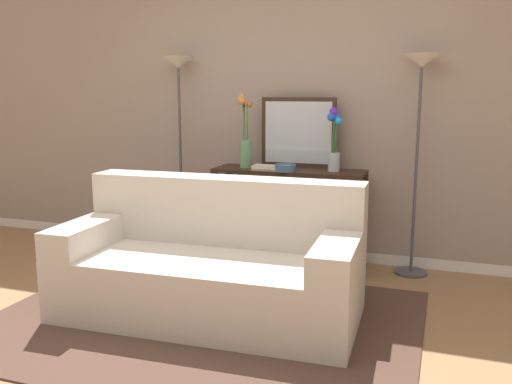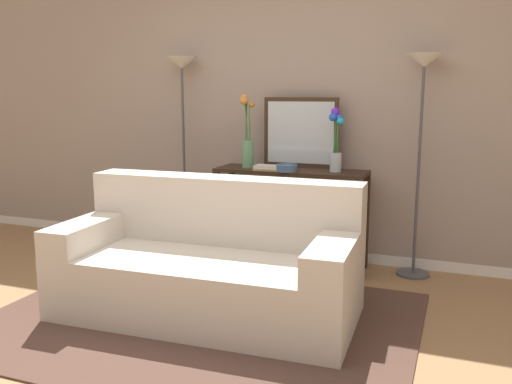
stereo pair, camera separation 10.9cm
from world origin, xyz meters
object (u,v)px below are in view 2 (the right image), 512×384
Objects in this scene: wall_mirror at (301,133)px; fruit_bowl at (287,168)px; book_row_under_console at (256,255)px; vase_tall_flowers at (247,138)px; book_stack at (268,168)px; couch at (210,267)px; vase_short_flowers at (336,141)px; console_table at (290,200)px; floor_lamp_left at (183,100)px; floor_lamp_right at (422,103)px.

fruit_bowl is at bearing -95.99° from wall_mirror.
wall_mirror is 1.13m from book_row_under_console.
vase_tall_flowers reaches higher than book_stack.
couch is 8.73× the size of book_stack.
couch is 3.19× the size of vase_tall_flowers.
vase_tall_flowers reaches higher than book_row_under_console.
vase_tall_flowers is 0.75m from vase_short_flowers.
console_table is 0.34m from book_stack.
vase_short_flowers is at bearing -4.15° from floor_lamp_left.
vase_short_flowers is at bearing 2.41° from vase_tall_flowers.
console_table is at bearing 0.00° from book_row_under_console.
floor_lamp_left is 2.73× the size of wall_mirror.
book_stack is at bearing -37.43° from book_row_under_console.
wall_mirror is 1.05× the size of vase_tall_flowers.
floor_lamp_right is 1.30m from book_stack.
floor_lamp_left is 2.87× the size of vase_tall_flowers.
book_stack is (-0.16, -0.11, 0.28)m from console_table.
vase_tall_flowers reaches higher than fruit_bowl.
fruit_bowl is at bearing -14.06° from vase_tall_flowers.
floor_lamp_left is at bearing 124.37° from couch.
wall_mirror is at bearing 2.51° from floor_lamp_left.
floor_lamp_left is 1.07m from book_stack.
book_stack is (0.02, 1.05, 0.53)m from couch.
vase_short_flowers is at bearing -170.70° from floor_lamp_right.
wall_mirror is at bearing 177.19° from floor_lamp_right.
vase_short_flowers is 2.27× the size of book_stack.
wall_mirror is at bearing 155.96° from vase_short_flowers.
floor_lamp_left is 1.47m from vase_short_flowers.
console_table is 0.72× the size of floor_lamp_right.
couch is 1.19m from book_row_under_console.
console_table is 0.71× the size of floor_lamp_left.
floor_lamp_left is 4.11× the size of book_row_under_console.
fruit_bowl is (1.06, -0.23, -0.53)m from floor_lamp_left.
floor_lamp_left reaches higher than floor_lamp_right.
floor_lamp_right is 10.07× the size of fruit_bowl.
floor_lamp_left is 10.20× the size of fruit_bowl.
vase_tall_flowers is at bearing -11.32° from floor_lamp_left.
book_row_under_console is (-0.31, 0.00, -0.51)m from console_table.
vase_short_flowers reaches higher than console_table.
wall_mirror is (-0.98, 0.05, -0.25)m from floor_lamp_right.
couch reaches higher than book_stack.
fruit_bowl is (-0.03, -0.28, -0.26)m from wall_mirror.
book_row_under_console is (-0.12, 1.16, -0.26)m from couch.
wall_mirror is 0.39m from fruit_bowl.
floor_lamp_right reaches higher than book_row_under_console.
floor_lamp_right is 1.15m from fruit_bowl.
console_table is 0.60m from book_row_under_console.
vase_tall_flowers is (-0.41, -0.18, -0.04)m from wall_mirror.
couch is 3.04× the size of wall_mirror.
couch is at bearing -55.63° from floor_lamp_left.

